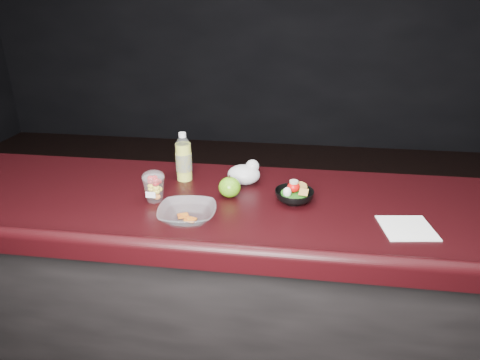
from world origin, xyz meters
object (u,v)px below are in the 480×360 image
at_px(fruit_cup, 154,185).
at_px(green_apple, 230,187).
at_px(snack_bowl, 294,195).
at_px(lemonade_bottle, 184,160).
at_px(takeout_bowl, 187,214).

height_order(fruit_cup, green_apple, fruit_cup).
xyz_separation_m(fruit_cup, snack_bowl, (0.50, 0.06, -0.03)).
bearing_deg(fruit_cup, lemonade_bottle, 73.84).
height_order(lemonade_bottle, takeout_bowl, lemonade_bottle).
distance_m(green_apple, snack_bowl, 0.24).
bearing_deg(fruit_cup, green_apple, 14.61).
bearing_deg(takeout_bowl, fruit_cup, 140.10).
relative_size(snack_bowl, takeout_bowl, 0.86).
bearing_deg(fruit_cup, snack_bowl, 6.87).
bearing_deg(snack_bowl, green_apple, 177.89).
bearing_deg(takeout_bowl, lemonade_bottle, 106.28).
distance_m(fruit_cup, takeout_bowl, 0.21).
xyz_separation_m(fruit_cup, green_apple, (0.27, 0.07, -0.02)).
distance_m(lemonade_bottle, snack_bowl, 0.47).
bearing_deg(lemonade_bottle, snack_bowl, -17.71).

